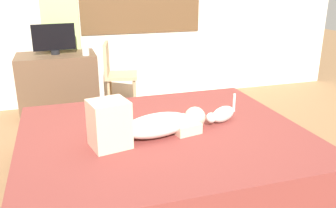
% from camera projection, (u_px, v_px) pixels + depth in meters
% --- Properties ---
extents(ground_plane, '(16.00, 16.00, 0.00)m').
position_uv_depth(ground_plane, '(177.00, 182.00, 2.91)').
color(ground_plane, olive).
extents(bed, '(2.26, 1.91, 0.43)m').
position_uv_depth(bed, '(164.00, 156.00, 2.88)').
color(bed, brown).
rests_on(bed, ground).
extents(person_lying, '(0.94, 0.43, 0.34)m').
position_uv_depth(person_lying, '(146.00, 124.00, 2.65)').
color(person_lying, silver).
rests_on(person_lying, bed).
extents(cat, '(0.33, 0.22, 0.21)m').
position_uv_depth(cat, '(222.00, 114.00, 2.97)').
color(cat, silver).
rests_on(cat, bed).
extents(desk, '(0.90, 0.56, 0.74)m').
position_uv_depth(desk, '(59.00, 85.00, 4.29)').
color(desk, brown).
rests_on(desk, ground).
extents(tv_monitor, '(0.48, 0.10, 0.35)m').
position_uv_depth(tv_monitor, '(54.00, 39.00, 4.11)').
color(tv_monitor, black).
rests_on(tv_monitor, desk).
extents(cup, '(0.08, 0.08, 0.10)m').
position_uv_depth(cup, '(86.00, 51.00, 4.11)').
color(cup, white).
rests_on(cup, desk).
extents(chair_by_desk, '(0.45, 0.45, 0.86)m').
position_uv_depth(chair_by_desk, '(115.00, 72.00, 4.33)').
color(chair_by_desk, tan).
rests_on(chair_by_desk, ground).
extents(curtain_left, '(0.44, 0.06, 2.32)m').
position_uv_depth(curtain_left, '(60.00, 15.00, 4.31)').
color(curtain_left, '#ADCC75').
rests_on(curtain_left, ground).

